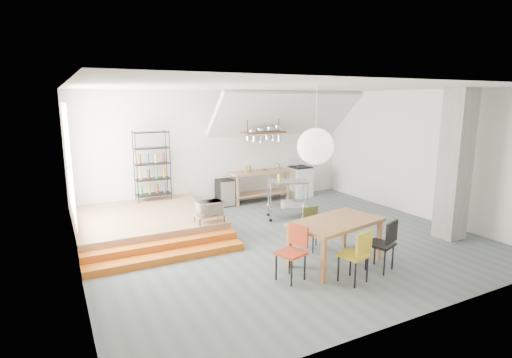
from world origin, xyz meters
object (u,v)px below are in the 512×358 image
dining_table (336,225)px  mini_fridge (225,192)px  stove (300,181)px  rolling_cart (288,194)px

dining_table → mini_fridge: (-0.20, 4.67, -0.35)m
stove → rolling_cart: bearing=-130.9°
stove → mini_fridge: (-2.50, 0.04, -0.10)m
rolling_cart → dining_table: bearing=-81.6°
stove → mini_fridge: bearing=179.0°
dining_table → mini_fridge: 4.69m
dining_table → rolling_cart: rolling_cart is taller
rolling_cart → stove: bearing=71.8°
dining_table → rolling_cart: bearing=64.3°
rolling_cart → mini_fridge: bearing=138.0°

